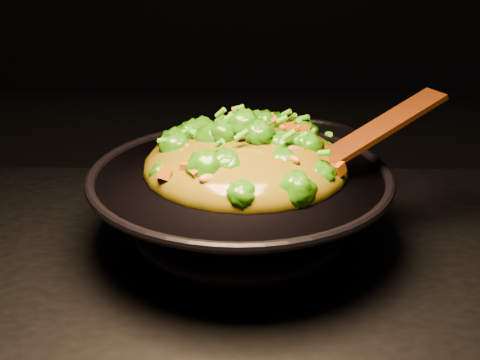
# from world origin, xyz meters

# --- Properties ---
(wok) EXTENTS (0.59, 0.59, 0.13)m
(wok) POSITION_xyz_m (-0.07, 0.11, 0.97)
(wok) COLOR black
(wok) RESTS_ON stovetop
(stir_fry) EXTENTS (0.33, 0.33, 0.11)m
(stir_fry) POSITION_xyz_m (-0.06, 0.13, 1.09)
(stir_fry) COLOR #215F06
(stir_fry) RESTS_ON wok
(spatula) EXTENTS (0.29, 0.17, 0.13)m
(spatula) POSITION_xyz_m (0.11, 0.11, 1.09)
(spatula) COLOR black
(spatula) RESTS_ON wok
(back_pot) EXTENTS (0.25, 0.25, 0.13)m
(back_pot) POSITION_xyz_m (0.04, 0.29, 0.97)
(back_pot) COLOR black
(back_pot) RESTS_ON stovetop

